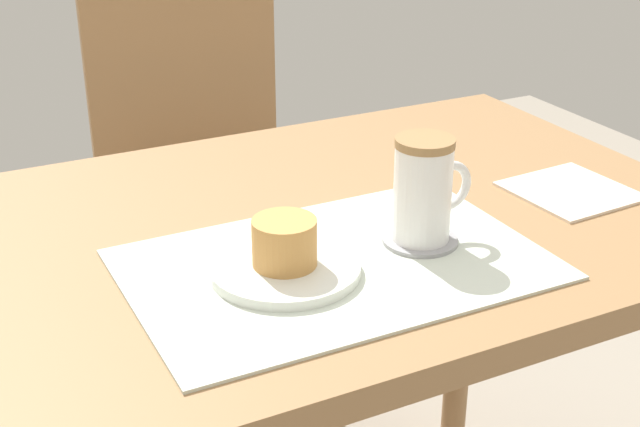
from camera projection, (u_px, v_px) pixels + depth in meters
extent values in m
cylinder|color=#997047|center=(463.00, 299.00, 1.73)|extent=(0.05, 0.05, 0.71)
cube|color=#997047|center=(325.00, 229.00, 1.15)|extent=(1.01, 0.69, 0.04)
cylinder|color=#997047|center=(329.00, 367.00, 1.77)|extent=(0.04, 0.04, 0.42)
cylinder|color=#997047|center=(151.00, 406.00, 1.65)|extent=(0.04, 0.04, 0.42)
cylinder|color=#997047|center=(273.00, 286.00, 2.07)|extent=(0.04, 0.04, 0.42)
cylinder|color=#997047|center=(120.00, 314.00, 1.95)|extent=(0.04, 0.04, 0.42)
cube|color=#997047|center=(214.00, 241.00, 1.77)|extent=(0.46, 0.46, 0.04)
cube|color=#997047|center=(184.00, 96.00, 1.83)|extent=(0.39, 0.07, 0.45)
cube|color=silver|center=(336.00, 264.00, 1.02)|extent=(0.47, 0.31, 0.00)
cylinder|color=silver|center=(285.00, 269.00, 0.99)|extent=(0.17, 0.17, 0.01)
cylinder|color=tan|center=(285.00, 242.00, 0.98)|extent=(0.07, 0.07, 0.05)
cylinder|color=#99999E|center=(420.00, 240.00, 1.07)|extent=(0.09, 0.09, 0.00)
cylinder|color=white|center=(422.00, 193.00, 1.04)|extent=(0.07, 0.07, 0.12)
cylinder|color=#9E7547|center=(425.00, 142.00, 1.02)|extent=(0.07, 0.07, 0.01)
torus|color=white|center=(448.00, 186.00, 1.06)|extent=(0.06, 0.01, 0.06)
cube|color=silver|center=(571.00, 191.00, 1.22)|extent=(0.16, 0.16, 0.00)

